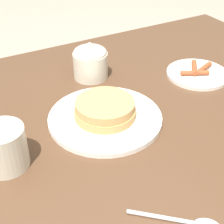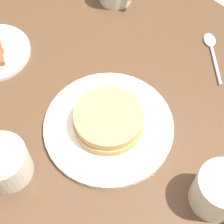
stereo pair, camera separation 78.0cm
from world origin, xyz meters
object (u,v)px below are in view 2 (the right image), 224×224
(pancake_plate, at_px, (109,123))
(coffee_mug, at_px, (220,192))
(sugar_bowl, at_px, (2,160))
(spoon, at_px, (212,49))

(pancake_plate, distance_m, coffee_mug, 0.24)
(sugar_bowl, bearing_deg, pancake_plate, 72.79)
(pancake_plate, relative_size, coffee_mug, 2.19)
(spoon, bearing_deg, pancake_plate, -92.41)
(pancake_plate, height_order, coffee_mug, coffee_mug)
(sugar_bowl, bearing_deg, coffee_mug, 38.13)
(spoon, bearing_deg, sugar_bowl, -98.28)
(sugar_bowl, relative_size, spoon, 0.81)
(pancake_plate, height_order, spoon, pancake_plate)
(coffee_mug, relative_size, sugar_bowl, 1.17)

